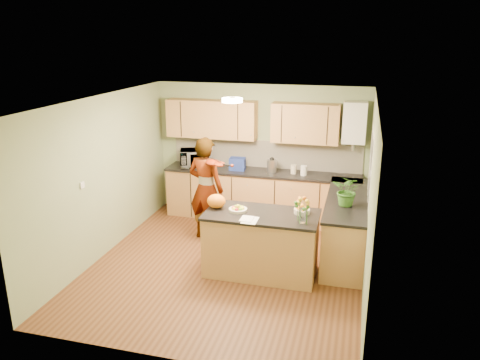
# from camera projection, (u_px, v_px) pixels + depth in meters

# --- Properties ---
(floor) EXTENTS (4.50, 4.50, 0.00)m
(floor) POSITION_uv_depth(u_px,v_px,m) (228.00, 264.00, 7.14)
(floor) COLOR #502D16
(floor) RESTS_ON ground
(ceiling) EXTENTS (4.00, 4.50, 0.02)m
(ceiling) POSITION_uv_depth(u_px,v_px,m) (226.00, 100.00, 6.40)
(ceiling) COLOR silver
(ceiling) RESTS_ON wall_back
(wall_back) EXTENTS (4.00, 0.02, 2.50)m
(wall_back) POSITION_uv_depth(u_px,v_px,m) (260.00, 151.00, 8.85)
(wall_back) COLOR gray
(wall_back) RESTS_ON floor
(wall_front) EXTENTS (4.00, 0.02, 2.50)m
(wall_front) POSITION_uv_depth(u_px,v_px,m) (164.00, 254.00, 4.69)
(wall_front) COLOR gray
(wall_front) RESTS_ON floor
(wall_left) EXTENTS (0.02, 4.50, 2.50)m
(wall_left) POSITION_uv_depth(u_px,v_px,m) (104.00, 177.00, 7.26)
(wall_left) COLOR gray
(wall_left) RESTS_ON floor
(wall_right) EXTENTS (0.02, 4.50, 2.50)m
(wall_right) POSITION_uv_depth(u_px,v_px,m) (370.00, 199.00, 6.28)
(wall_right) COLOR gray
(wall_right) RESTS_ON floor
(back_counter) EXTENTS (3.64, 0.62, 0.94)m
(back_counter) POSITION_uv_depth(u_px,v_px,m) (262.00, 195.00, 8.78)
(back_counter) COLOR #BB864A
(back_counter) RESTS_ON floor
(right_counter) EXTENTS (0.62, 2.24, 0.94)m
(right_counter) POSITION_uv_depth(u_px,v_px,m) (346.00, 226.00, 7.37)
(right_counter) COLOR #BB864A
(right_counter) RESTS_ON floor
(splashback) EXTENTS (3.60, 0.02, 0.52)m
(splashback) POSITION_uv_depth(u_px,v_px,m) (265.00, 154.00, 8.82)
(splashback) COLOR white
(splashback) RESTS_ON back_counter
(upper_cabinets) EXTENTS (3.20, 0.34, 0.70)m
(upper_cabinets) POSITION_uv_depth(u_px,v_px,m) (249.00, 121.00, 8.56)
(upper_cabinets) COLOR #BB864A
(upper_cabinets) RESTS_ON wall_back
(boiler) EXTENTS (0.40, 0.30, 0.86)m
(boiler) POSITION_uv_depth(u_px,v_px,m) (355.00, 123.00, 8.09)
(boiler) COLOR white
(boiler) RESTS_ON wall_back
(window_right) EXTENTS (0.01, 1.30, 1.05)m
(window_right) POSITION_uv_depth(u_px,v_px,m) (371.00, 165.00, 6.75)
(window_right) COLOR white
(window_right) RESTS_ON wall_right
(light_switch) EXTENTS (0.02, 0.09, 0.09)m
(light_switch) POSITION_uv_depth(u_px,v_px,m) (82.00, 185.00, 6.69)
(light_switch) COLOR white
(light_switch) RESTS_ON wall_left
(ceiling_lamp) EXTENTS (0.30, 0.30, 0.07)m
(ceiling_lamp) POSITION_uv_depth(u_px,v_px,m) (232.00, 100.00, 6.69)
(ceiling_lamp) COLOR #FFEABF
(ceiling_lamp) RESTS_ON ceiling
(peninsula_island) EXTENTS (1.62, 0.83, 0.93)m
(peninsula_island) POSITION_uv_depth(u_px,v_px,m) (261.00, 243.00, 6.78)
(peninsula_island) COLOR #BB864A
(peninsula_island) RESTS_ON floor
(fruit_dish) EXTENTS (0.26, 0.26, 0.09)m
(fruit_dish) POSITION_uv_depth(u_px,v_px,m) (238.00, 209.00, 6.71)
(fruit_dish) COLOR beige
(fruit_dish) RESTS_ON peninsula_island
(orange_bowl) EXTENTS (0.23, 0.23, 0.13)m
(orange_bowl) POSITION_uv_depth(u_px,v_px,m) (302.00, 210.00, 6.63)
(orange_bowl) COLOR beige
(orange_bowl) RESTS_ON peninsula_island
(flower_vase) EXTENTS (0.23, 0.23, 0.43)m
(flower_vase) POSITION_uv_depth(u_px,v_px,m) (303.00, 202.00, 6.24)
(flower_vase) COLOR silver
(flower_vase) RESTS_ON peninsula_island
(orange_bag) EXTENTS (0.34, 0.31, 0.21)m
(orange_bag) POSITION_uv_depth(u_px,v_px,m) (216.00, 201.00, 6.82)
(orange_bag) COLOR orange
(orange_bag) RESTS_ON peninsula_island
(papers) EXTENTS (0.21, 0.28, 0.01)m
(papers) POSITION_uv_depth(u_px,v_px,m) (250.00, 220.00, 6.38)
(papers) COLOR white
(papers) RESTS_ON peninsula_island
(violinist) EXTENTS (0.73, 0.57, 1.77)m
(violinist) POSITION_uv_depth(u_px,v_px,m) (206.00, 189.00, 7.82)
(violinist) COLOR #D9AC85
(violinist) RESTS_ON floor
(violin) EXTENTS (0.71, 0.61, 0.18)m
(violin) POSITION_uv_depth(u_px,v_px,m) (213.00, 162.00, 7.41)
(violin) COLOR #4E1504
(violin) RESTS_ON violinist
(microwave) EXTENTS (0.70, 0.59, 0.33)m
(microwave) POSITION_uv_depth(u_px,v_px,m) (196.00, 158.00, 8.91)
(microwave) COLOR white
(microwave) RESTS_ON back_counter
(blue_box) EXTENTS (0.30, 0.23, 0.23)m
(blue_box) POSITION_uv_depth(u_px,v_px,m) (237.00, 164.00, 8.70)
(blue_box) COLOR navy
(blue_box) RESTS_ON back_counter
(kettle) EXTENTS (0.18, 0.18, 0.33)m
(kettle) POSITION_uv_depth(u_px,v_px,m) (272.00, 165.00, 8.55)
(kettle) COLOR #AFAFB3
(kettle) RESTS_ON back_counter
(jar_cream) EXTENTS (0.13, 0.13, 0.16)m
(jar_cream) POSITION_uv_depth(u_px,v_px,m) (294.00, 169.00, 8.47)
(jar_cream) COLOR beige
(jar_cream) RESTS_ON back_counter
(jar_white) EXTENTS (0.15, 0.15, 0.18)m
(jar_white) POSITION_uv_depth(u_px,v_px,m) (304.00, 170.00, 8.38)
(jar_white) COLOR white
(jar_white) RESTS_ON back_counter
(potted_plant) EXTENTS (0.51, 0.48, 0.47)m
(potted_plant) POSITION_uv_depth(u_px,v_px,m) (348.00, 191.00, 6.84)
(potted_plant) COLOR #366C24
(potted_plant) RESTS_ON right_counter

